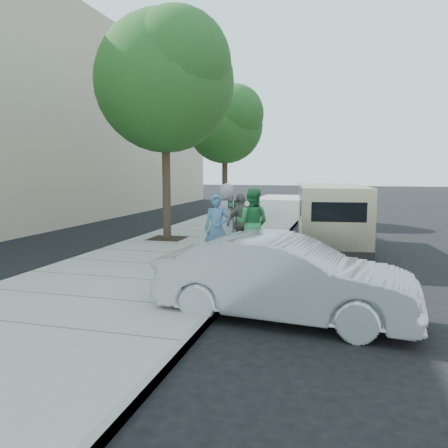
{
  "coord_description": "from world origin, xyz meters",
  "views": [
    {
      "loc": [
        3.52,
        -11.46,
        2.51
      ],
      "look_at": [
        0.54,
        -0.55,
        1.1
      ],
      "focal_mm": 35.0,
      "sensor_mm": 36.0,
      "label": 1
    }
  ],
  "objects_px": {
    "van": "(330,215)",
    "person_green_shirt": "(252,223)",
    "tree_far": "(226,122)",
    "parking_meter": "(233,214)",
    "sedan": "(285,278)",
    "person_officer": "(217,229)",
    "person_striped_polo": "(241,223)",
    "person_gray_shirt": "(227,215)",
    "tree_near": "(166,77)"
  },
  "relations": [
    {
      "from": "sedan",
      "to": "person_green_shirt",
      "type": "relative_size",
      "value": 2.3
    },
    {
      "from": "sedan",
      "to": "person_striped_polo",
      "type": "relative_size",
      "value": 2.56
    },
    {
      "from": "person_green_shirt",
      "to": "person_gray_shirt",
      "type": "relative_size",
      "value": 0.95
    },
    {
      "from": "person_gray_shirt",
      "to": "person_striped_polo",
      "type": "height_order",
      "value": "person_gray_shirt"
    },
    {
      "from": "van",
      "to": "person_green_shirt",
      "type": "height_order",
      "value": "van"
    },
    {
      "from": "parking_meter",
      "to": "person_green_shirt",
      "type": "distance_m",
      "value": 1.16
    },
    {
      "from": "van",
      "to": "person_gray_shirt",
      "type": "xyz_separation_m",
      "value": [
        -3.02,
        -1.26,
        0.05
      ]
    },
    {
      "from": "person_gray_shirt",
      "to": "person_striped_polo",
      "type": "bearing_deg",
      "value": 122.54
    },
    {
      "from": "sedan",
      "to": "parking_meter",
      "type": "bearing_deg",
      "value": 28.75
    },
    {
      "from": "tree_near",
      "to": "person_striped_polo",
      "type": "relative_size",
      "value": 4.47
    },
    {
      "from": "tree_far",
      "to": "person_striped_polo",
      "type": "bearing_deg",
      "value": -72.35
    },
    {
      "from": "person_green_shirt",
      "to": "parking_meter",
      "type": "bearing_deg",
      "value": -45.17
    },
    {
      "from": "person_gray_shirt",
      "to": "van",
      "type": "bearing_deg",
      "value": -166.51
    },
    {
      "from": "person_green_shirt",
      "to": "person_striped_polo",
      "type": "bearing_deg",
      "value": -53.09
    },
    {
      "from": "parking_meter",
      "to": "person_officer",
      "type": "bearing_deg",
      "value": -114.79
    },
    {
      "from": "person_officer",
      "to": "parking_meter",
      "type": "bearing_deg",
      "value": 79.14
    },
    {
      "from": "tree_near",
      "to": "person_striped_polo",
      "type": "distance_m",
      "value": 5.72
    },
    {
      "from": "parking_meter",
      "to": "person_officer",
      "type": "xyz_separation_m",
      "value": [
        -0.0,
        -1.72,
        -0.2
      ]
    },
    {
      "from": "tree_near",
      "to": "person_striped_polo",
      "type": "xyz_separation_m",
      "value": [
        2.98,
        -1.76,
        -4.55
      ]
    },
    {
      "from": "person_striped_polo",
      "to": "sedan",
      "type": "bearing_deg",
      "value": 61.07
    },
    {
      "from": "tree_near",
      "to": "person_officer",
      "type": "xyz_separation_m",
      "value": [
        2.71,
        -3.35,
        -4.52
      ]
    },
    {
      "from": "person_gray_shirt",
      "to": "tree_far",
      "type": "bearing_deg",
      "value": -83.91
    },
    {
      "from": "person_striped_polo",
      "to": "parking_meter",
      "type": "bearing_deg",
      "value": -74.83
    },
    {
      "from": "tree_far",
      "to": "sedan",
      "type": "xyz_separation_m",
      "value": [
        4.87,
        -14.31,
        -4.17
      ]
    },
    {
      "from": "tree_far",
      "to": "van",
      "type": "height_order",
      "value": "tree_far"
    },
    {
      "from": "person_striped_polo",
      "to": "person_officer",
      "type": "bearing_deg",
      "value": 30.57
    },
    {
      "from": "van",
      "to": "person_striped_polo",
      "type": "bearing_deg",
      "value": -147.7
    },
    {
      "from": "parking_meter",
      "to": "person_officer",
      "type": "height_order",
      "value": "person_officer"
    },
    {
      "from": "parking_meter",
      "to": "sedan",
      "type": "xyz_separation_m",
      "value": [
        2.16,
        -5.08,
        -0.51
      ]
    },
    {
      "from": "parking_meter",
      "to": "person_officer",
      "type": "relative_size",
      "value": 0.85
    },
    {
      "from": "tree_near",
      "to": "tree_far",
      "type": "height_order",
      "value": "tree_near"
    },
    {
      "from": "van",
      "to": "tree_far",
      "type": "bearing_deg",
      "value": 119.29
    },
    {
      "from": "tree_near",
      "to": "person_gray_shirt",
      "type": "distance_m",
      "value": 5.12
    },
    {
      "from": "tree_far",
      "to": "parking_meter",
      "type": "relative_size",
      "value": 4.38
    },
    {
      "from": "tree_near",
      "to": "tree_far",
      "type": "bearing_deg",
      "value": 90.0
    },
    {
      "from": "tree_far",
      "to": "parking_meter",
      "type": "bearing_deg",
      "value": -73.62
    },
    {
      "from": "person_officer",
      "to": "person_green_shirt",
      "type": "xyz_separation_m",
      "value": [
        0.74,
        0.83,
        0.06
      ]
    },
    {
      "from": "person_striped_polo",
      "to": "person_green_shirt",
      "type": "bearing_deg",
      "value": 72.01
    },
    {
      "from": "tree_near",
      "to": "person_officer",
      "type": "bearing_deg",
      "value": -51.04
    },
    {
      "from": "tree_far",
      "to": "van",
      "type": "relative_size",
      "value": 1.15
    },
    {
      "from": "tree_far",
      "to": "person_officer",
      "type": "bearing_deg",
      "value": -76.1
    },
    {
      "from": "tree_near",
      "to": "van",
      "type": "relative_size",
      "value": 1.33
    },
    {
      "from": "sedan",
      "to": "person_officer",
      "type": "bearing_deg",
      "value": 38.48
    },
    {
      "from": "sedan",
      "to": "person_officer",
      "type": "relative_size",
      "value": 2.47
    },
    {
      "from": "person_green_shirt",
      "to": "person_striped_polo",
      "type": "distance_m",
      "value": 0.91
    },
    {
      "from": "tree_far",
      "to": "person_green_shirt",
      "type": "relative_size",
      "value": 3.46
    },
    {
      "from": "person_officer",
      "to": "tree_far",
      "type": "bearing_deg",
      "value": 93.18
    },
    {
      "from": "person_green_shirt",
      "to": "person_striped_polo",
      "type": "relative_size",
      "value": 1.11
    },
    {
      "from": "tree_near",
      "to": "parking_meter",
      "type": "bearing_deg",
      "value": -31.06
    },
    {
      "from": "person_officer",
      "to": "person_gray_shirt",
      "type": "relative_size",
      "value": 0.89
    }
  ]
}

